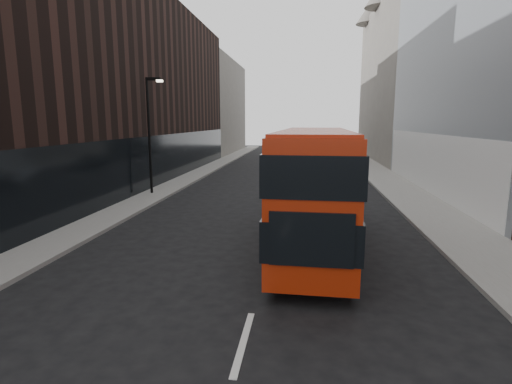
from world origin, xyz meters
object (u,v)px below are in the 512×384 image
(car_b, at_px, (298,181))
(grey_bus, at_px, (324,144))
(street_lamp, at_px, (150,128))
(red_bus, at_px, (314,183))
(car_a, at_px, (293,191))
(car_c, at_px, (309,165))

(car_b, bearing_deg, grey_bus, 86.77)
(street_lamp, bearing_deg, red_bus, -43.11)
(grey_bus, distance_m, car_b, 24.81)
(red_bus, xyz_separation_m, car_b, (-0.82, 12.21, -1.76))
(red_bus, bearing_deg, grey_bus, 88.66)
(red_bus, distance_m, grey_bus, 36.90)
(street_lamp, distance_m, car_b, 10.11)
(red_bus, relative_size, grey_bus, 1.06)
(car_a, bearing_deg, car_b, 94.58)
(street_lamp, distance_m, car_a, 9.51)
(car_c, bearing_deg, red_bus, -98.05)
(car_a, xyz_separation_m, car_b, (0.19, 4.21, -0.05))
(street_lamp, height_order, car_b, street_lamp)
(street_lamp, height_order, grey_bus, street_lamp)
(car_c, bearing_deg, street_lamp, -136.22)
(grey_bus, distance_m, car_c, 15.43)
(car_a, relative_size, car_c, 0.86)
(car_a, bearing_deg, grey_bus, 91.35)
(street_lamp, xyz_separation_m, car_a, (8.75, -1.14, -3.52))
(car_b, height_order, car_c, car_c)
(red_bus, height_order, car_a, red_bus)
(grey_bus, height_order, car_c, grey_bus)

